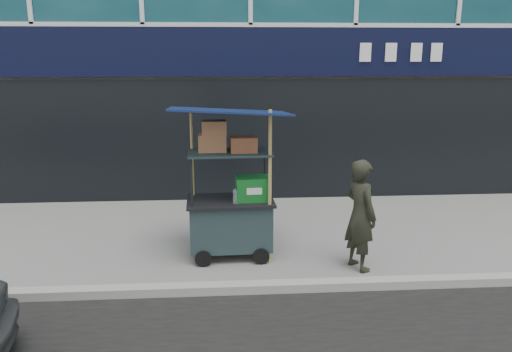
{
  "coord_description": "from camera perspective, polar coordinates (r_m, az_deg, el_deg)",
  "views": [
    {
      "loc": [
        -0.56,
        -5.86,
        2.89
      ],
      "look_at": [
        -0.08,
        1.2,
        1.14
      ],
      "focal_mm": 35.0,
      "sensor_mm": 36.0,
      "label": 1
    }
  ],
  "objects": [
    {
      "name": "ground",
      "position": [
        6.56,
        1.46,
        -12.26
      ],
      "size": [
        80.0,
        80.0,
        0.0
      ],
      "primitive_type": "plane",
      "color": "gray",
      "rests_on": "ground"
    },
    {
      "name": "vendor_cart",
      "position": [
        7.15,
        -2.81,
        -3.33
      ],
      "size": [
        1.68,
        1.21,
        2.21
      ],
      "rotation": [
        0.0,
        0.0,
        0.04
      ],
      "color": "#1A2C2D",
      "rests_on": "ground"
    },
    {
      "name": "curb",
      "position": [
        6.36,
        1.63,
        -12.57
      ],
      "size": [
        80.0,
        0.18,
        0.12
      ],
      "primitive_type": "cube",
      "color": "#96978F",
      "rests_on": "ground"
    },
    {
      "name": "vendor_man",
      "position": [
        6.89,
        11.84,
        -4.38
      ],
      "size": [
        0.56,
        0.66,
        1.53
      ],
      "primitive_type": "imported",
      "rotation": [
        0.0,
        0.0,
        1.97
      ],
      "color": "black",
      "rests_on": "ground"
    }
  ]
}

